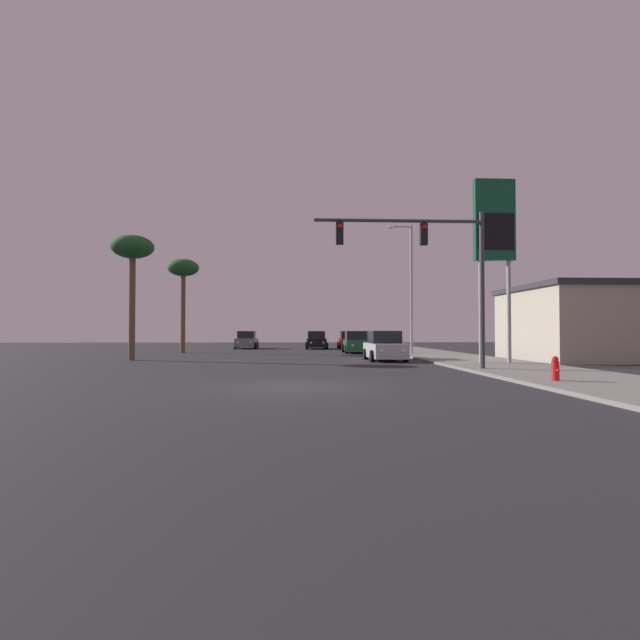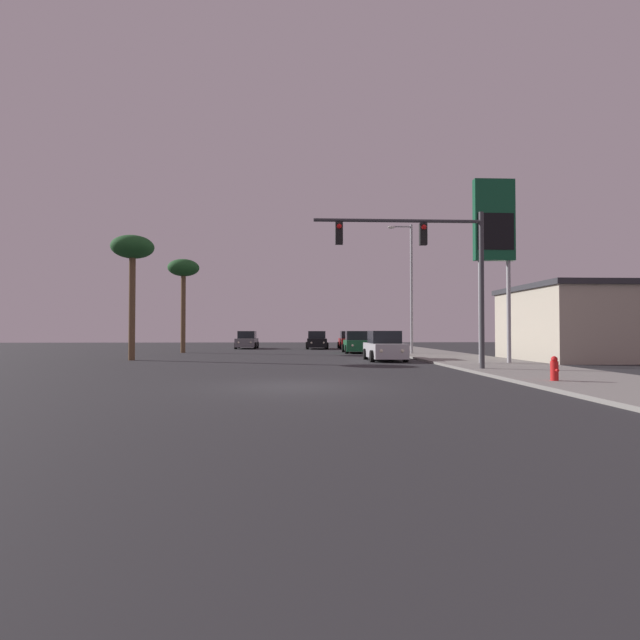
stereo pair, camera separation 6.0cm
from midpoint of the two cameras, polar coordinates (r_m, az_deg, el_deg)
The scene contains 14 objects.
ground_plane at distance 15.04m, azimuth -2.80°, elevation -7.61°, with size 120.00×120.00×0.00m, color #28282B.
sidewalk_right at distance 26.73m, azimuth 18.15°, elevation -4.66°, with size 5.00×60.00×0.12m.
building_gas_station at distance 33.25m, azimuth 30.05°, elevation -0.26°, with size 10.30×8.30×4.30m.
car_black at distance 47.08m, azimuth -0.34°, elevation -2.39°, with size 2.04×4.33×1.68m.
car_green at distance 38.41m, azimuth 4.25°, elevation -2.63°, with size 2.04×4.34×1.68m.
car_grey at distance 48.31m, azimuth -8.31°, elevation -2.35°, with size 2.04×4.32×1.68m.
car_red at distance 47.47m, azimuth 3.41°, elevation -2.38°, with size 2.04×4.32×1.68m.
car_silver at distance 28.39m, azimuth 7.45°, elevation -3.09°, with size 2.04×4.33×1.68m.
traffic_light_mast at distance 21.29m, azimuth 12.95°, elevation 7.00°, with size 7.08×0.36×6.50m.
street_lamp at distance 35.40m, azimuth 10.25°, elevation 4.33°, with size 1.74×0.24×9.00m.
gas_station_sign at distance 26.27m, azimuth 19.34°, elevation 9.66°, with size 2.00×0.42×9.00m.
fire_hydrant at distance 17.19m, azimuth 25.31°, elevation -5.06°, with size 0.24×0.34×0.76m.
palm_tree_near at distance 30.77m, azimuth -20.59°, elevation 7.23°, with size 2.40×2.40×7.16m.
palm_tree_mid at distance 40.18m, azimuth -15.30°, elevation 5.32°, with size 2.40×2.40×7.25m.
Camera 2 is at (0.06, -14.95, 1.65)m, focal length 28.00 mm.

